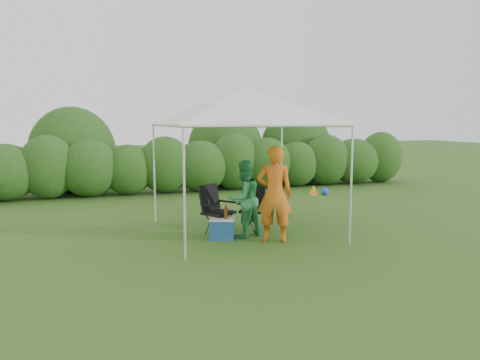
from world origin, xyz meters
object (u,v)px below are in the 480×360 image
object	(u,v)px
chair_left	(215,206)
woman	(244,199)
canopy	(243,107)
man	(275,194)
cooler	(222,229)
chair_right	(253,205)

from	to	relation	value
chair_left	woman	xyz separation A→B (m)	(0.45, -0.41, 0.19)
canopy	woman	world-z (taller)	canopy
man	canopy	bearing A→B (deg)	-47.98
chair_left	woman	world-z (taller)	woman
canopy	cooler	size ratio (longest dim) A/B	5.55
canopy	woman	size ratio (longest dim) A/B	2.12
chair_right	chair_left	distance (m)	0.91
man	cooler	xyz separation A→B (m)	(-0.85, 0.48, -0.68)
canopy	woman	xyz separation A→B (m)	(-0.12, -0.41, -1.73)
cooler	chair_left	bearing A→B (deg)	112.80
canopy	chair_right	size ratio (longest dim) A/B	3.69
cooler	canopy	bearing A→B (deg)	59.27
canopy	man	xyz separation A→B (m)	(0.28, -0.92, -1.58)
canopy	chair_left	distance (m)	2.00
cooler	woman	bearing A→B (deg)	25.70
canopy	woman	distance (m)	1.78
chair_right	woman	world-z (taller)	woman
chair_right	chair_left	size ratio (longest dim) A/B	0.87
canopy	chair_left	size ratio (longest dim) A/B	3.22
man	chair_left	bearing A→B (deg)	-22.09
man	chair_right	bearing A→B (deg)	-65.81
man	cooler	world-z (taller)	man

